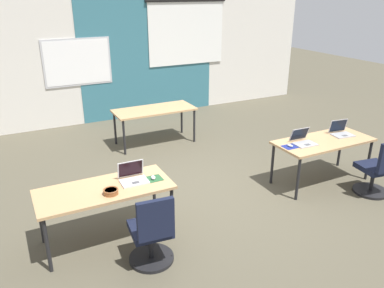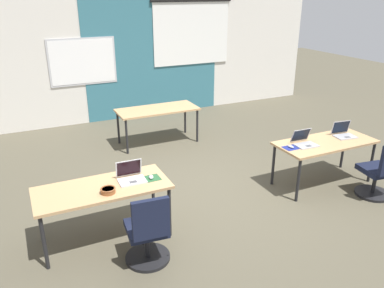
{
  "view_description": "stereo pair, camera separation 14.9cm",
  "coord_description": "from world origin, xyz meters",
  "px_view_note": "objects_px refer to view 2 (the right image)",
  "views": [
    {
      "loc": [
        -2.66,
        -4.7,
        2.92
      ],
      "look_at": [
        -0.27,
        0.0,
        0.8
      ],
      "focal_mm": 36.09,
      "sensor_mm": 36.0,
      "label": 1
    },
    {
      "loc": [
        -2.52,
        -4.77,
        2.92
      ],
      "look_at": [
        -0.27,
        0.0,
        0.8
      ],
      "focal_mm": 36.09,
      "sensor_mm": 36.0,
      "label": 2
    }
  ],
  "objects_px": {
    "snack_bowl": "(108,190)",
    "desk_far_center": "(157,112)",
    "mouse_near_right_inner": "(291,147)",
    "chair_near_right_end": "(380,174)",
    "desk_near_right": "(325,145)",
    "laptop_near_left_inner": "(131,176)",
    "laptop_near_right_end": "(344,133)",
    "chair_near_left_inner": "(148,235)",
    "desk_near_left": "(103,191)",
    "laptop_near_right_inner": "(304,142)",
    "mouse_near_left_inner": "(151,177)"
  },
  "relations": [
    {
      "from": "desk_near_left",
      "to": "mouse_near_right_inner",
      "type": "height_order",
      "value": "mouse_near_right_inner"
    },
    {
      "from": "laptop_near_right_inner",
      "to": "snack_bowl",
      "type": "distance_m",
      "value": 3.08
    },
    {
      "from": "desk_near_right",
      "to": "chair_near_right_end",
      "type": "relative_size",
      "value": 1.74
    },
    {
      "from": "chair_near_left_inner",
      "to": "chair_near_right_end",
      "type": "distance_m",
      "value": 3.61
    },
    {
      "from": "mouse_near_left_inner",
      "to": "desk_near_left",
      "type": "bearing_deg",
      "value": 176.34
    },
    {
      "from": "desk_near_right",
      "to": "mouse_near_right_inner",
      "type": "xyz_separation_m",
      "value": [
        -0.66,
        0.02,
        0.08
      ]
    },
    {
      "from": "laptop_near_right_end",
      "to": "mouse_near_right_inner",
      "type": "distance_m",
      "value": 1.09
    },
    {
      "from": "desk_far_center",
      "to": "mouse_near_right_inner",
      "type": "distance_m",
      "value": 2.99
    },
    {
      "from": "desk_far_center",
      "to": "chair_near_right_end",
      "type": "relative_size",
      "value": 1.74
    },
    {
      "from": "desk_near_left",
      "to": "snack_bowl",
      "type": "relative_size",
      "value": 9.01
    },
    {
      "from": "chair_near_left_inner",
      "to": "snack_bowl",
      "type": "distance_m",
      "value": 0.7
    },
    {
      "from": "mouse_near_left_inner",
      "to": "mouse_near_right_inner",
      "type": "height_order",
      "value": "same"
    },
    {
      "from": "desk_near_right",
      "to": "laptop_near_left_inner",
      "type": "height_order",
      "value": "laptop_near_left_inner"
    },
    {
      "from": "laptop_near_right_inner",
      "to": "snack_bowl",
      "type": "bearing_deg",
      "value": -174.31
    },
    {
      "from": "desk_far_center",
      "to": "laptop_near_right_inner",
      "type": "xyz_separation_m",
      "value": [
        1.35,
        -2.76,
        0.11
      ]
    },
    {
      "from": "desk_far_center",
      "to": "chair_near_left_inner",
      "type": "height_order",
      "value": "chair_near_left_inner"
    },
    {
      "from": "desk_near_left",
      "to": "desk_near_right",
      "type": "xyz_separation_m",
      "value": [
        3.5,
        0.0,
        0.0
      ]
    },
    {
      "from": "desk_near_right",
      "to": "chair_near_right_end",
      "type": "height_order",
      "value": "chair_near_right_end"
    },
    {
      "from": "laptop_near_right_end",
      "to": "mouse_near_left_inner",
      "type": "bearing_deg",
      "value": -170.97
    },
    {
      "from": "laptop_near_left_inner",
      "to": "mouse_near_right_inner",
      "type": "bearing_deg",
      "value": 1.24
    },
    {
      "from": "laptop_near_left_inner",
      "to": "snack_bowl",
      "type": "relative_size",
      "value": 1.9
    },
    {
      "from": "chair_near_left_inner",
      "to": "mouse_near_right_inner",
      "type": "distance_m",
      "value": 2.64
    },
    {
      "from": "desk_far_center",
      "to": "laptop_near_right_inner",
      "type": "height_order",
      "value": "laptop_near_right_inner"
    },
    {
      "from": "laptop_near_right_inner",
      "to": "mouse_near_left_inner",
      "type": "bearing_deg",
      "value": -176.53
    },
    {
      "from": "laptop_near_left_inner",
      "to": "chair_near_left_inner",
      "type": "bearing_deg",
      "value": -92.15
    },
    {
      "from": "chair_near_right_end",
      "to": "laptop_near_right_inner",
      "type": "height_order",
      "value": "laptop_near_right_inner"
    },
    {
      "from": "snack_bowl",
      "to": "mouse_near_right_inner",
      "type": "bearing_deg",
      "value": 4.0
    },
    {
      "from": "desk_far_center",
      "to": "snack_bowl",
      "type": "distance_m",
      "value": 3.44
    },
    {
      "from": "laptop_near_right_inner",
      "to": "chair_near_right_end",
      "type": "bearing_deg",
      "value": -40.65
    },
    {
      "from": "snack_bowl",
      "to": "laptop_near_left_inner",
      "type": "bearing_deg",
      "value": 31.35
    },
    {
      "from": "chair_near_left_inner",
      "to": "laptop_near_left_inner",
      "type": "bearing_deg",
      "value": -88.42
    },
    {
      "from": "chair_near_left_inner",
      "to": "snack_bowl",
      "type": "height_order",
      "value": "chair_near_left_inner"
    },
    {
      "from": "desk_far_center",
      "to": "mouse_near_right_inner",
      "type": "relative_size",
      "value": 14.67
    },
    {
      "from": "snack_bowl",
      "to": "desk_far_center",
      "type": "bearing_deg",
      "value": 59.99
    },
    {
      "from": "chair_near_left_inner",
      "to": "mouse_near_right_inner",
      "type": "height_order",
      "value": "chair_near_left_inner"
    },
    {
      "from": "mouse_near_right_inner",
      "to": "laptop_near_right_end",
      "type": "bearing_deg",
      "value": 2.1
    },
    {
      "from": "desk_near_left",
      "to": "desk_near_right",
      "type": "bearing_deg",
      "value": 0.0
    },
    {
      "from": "desk_far_center",
      "to": "mouse_near_left_inner",
      "type": "bearing_deg",
      "value": -111.91
    },
    {
      "from": "desk_near_right",
      "to": "snack_bowl",
      "type": "bearing_deg",
      "value": -177.1
    },
    {
      "from": "chair_near_left_inner",
      "to": "laptop_near_right_inner",
      "type": "height_order",
      "value": "laptop_near_right_inner"
    },
    {
      "from": "desk_near_right",
      "to": "snack_bowl",
      "type": "distance_m",
      "value": 3.47
    },
    {
      "from": "desk_near_left",
      "to": "chair_near_left_inner",
      "type": "distance_m",
      "value": 0.81
    },
    {
      "from": "laptop_near_right_end",
      "to": "laptop_near_right_inner",
      "type": "bearing_deg",
      "value": -171.15
    },
    {
      "from": "desk_near_right",
      "to": "desk_far_center",
      "type": "height_order",
      "value": "same"
    },
    {
      "from": "laptop_near_left_inner",
      "to": "mouse_near_left_inner",
      "type": "height_order",
      "value": "laptop_near_left_inner"
    },
    {
      "from": "mouse_near_left_inner",
      "to": "laptop_near_right_inner",
      "type": "height_order",
      "value": "laptop_near_right_inner"
    },
    {
      "from": "desk_far_center",
      "to": "laptop_near_right_end",
      "type": "xyz_separation_m",
      "value": [
        2.17,
        -2.74,
        0.11
      ]
    },
    {
      "from": "laptop_near_left_inner",
      "to": "snack_bowl",
      "type": "distance_m",
      "value": 0.4
    },
    {
      "from": "chair_near_left_inner",
      "to": "snack_bowl",
      "type": "bearing_deg",
      "value": -55.09
    },
    {
      "from": "laptop_near_left_inner",
      "to": "chair_near_right_end",
      "type": "relative_size",
      "value": 0.37
    }
  ]
}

